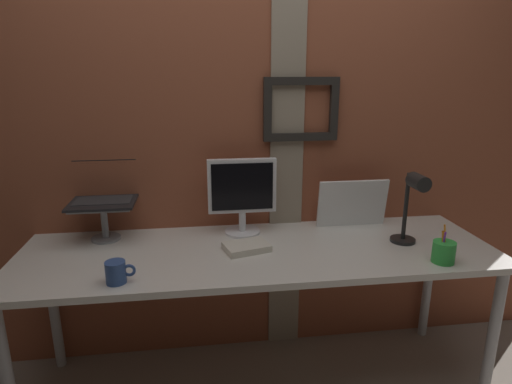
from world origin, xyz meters
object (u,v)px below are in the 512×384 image
(monitor, at_px, (242,191))
(desk_lamp, at_px, (412,201))
(coffee_mug, at_px, (116,272))
(pen_cup, at_px, (444,252))
(laptop, at_px, (105,191))
(whiteboard_panel, at_px, (352,203))

(monitor, height_order, desk_lamp, monitor)
(coffee_mug, bearing_deg, monitor, 40.67)
(monitor, distance_m, coffee_mug, 0.74)
(monitor, height_order, pen_cup, monitor)
(laptop, height_order, whiteboard_panel, laptop)
(whiteboard_panel, relative_size, desk_lamp, 1.04)
(laptop, relative_size, whiteboard_panel, 0.84)
(laptop, xyz_separation_m, desk_lamp, (1.44, -0.35, -0.01))
(laptop, bearing_deg, pen_cup, -19.71)
(desk_lamp, bearing_deg, whiteboard_panel, 120.26)
(laptop, distance_m, pen_cup, 1.60)
(laptop, xyz_separation_m, whiteboard_panel, (1.26, -0.05, -0.10))
(desk_lamp, height_order, coffee_mug, desk_lamp)
(whiteboard_panel, distance_m, pen_cup, 0.55)
(desk_lamp, distance_m, coffee_mug, 1.33)
(laptop, distance_m, desk_lamp, 1.48)
(desk_lamp, distance_m, pen_cup, 0.27)
(pen_cup, bearing_deg, coffee_mug, 180.00)
(desk_lamp, bearing_deg, pen_cup, -71.35)
(monitor, xyz_separation_m, desk_lamp, (0.76, -0.28, 0.00))
(whiteboard_panel, height_order, coffee_mug, whiteboard_panel)
(whiteboard_panel, bearing_deg, coffee_mug, -156.69)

